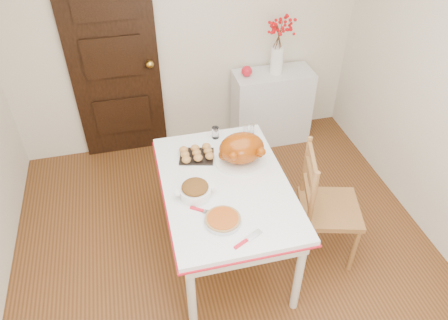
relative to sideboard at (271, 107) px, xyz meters
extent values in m
cube|color=#472A10|center=(-0.86, -1.78, -0.41)|extent=(3.50, 4.00, 0.00)
cube|color=beige|center=(-0.86, 0.22, 0.84)|extent=(3.50, 0.00, 2.50)
cube|color=black|center=(-1.56, 0.19, 0.62)|extent=(0.85, 0.06, 2.06)
cube|color=silver|center=(0.00, 0.00, 0.00)|extent=(0.82, 0.36, 0.82)
sphere|color=red|center=(-0.29, 0.00, 0.46)|extent=(0.11, 0.11, 0.11)
cylinder|color=#A64713|center=(-0.99, -1.84, 0.42)|extent=(0.31, 0.31, 0.05)
cylinder|color=white|center=(-0.82, -0.92, 0.44)|extent=(0.06, 0.06, 0.10)
camera|label=1|loc=(-1.43, -3.69, 2.48)|focal=34.20mm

